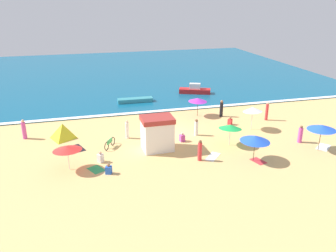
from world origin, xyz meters
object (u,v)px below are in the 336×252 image
lifeguard_cabana (157,133)px  beachgoer_4 (109,169)px  beach_umbrella_2 (322,127)px  small_boat_1 (195,90)px  beach_umbrella_3 (198,100)px  beach_umbrella_0 (230,127)px  small_boat_0 (135,100)px  beach_umbrella_1 (67,148)px  beach_umbrella_5 (255,138)px  beach_tent (63,131)px  beachgoer_6 (100,158)px  beachgoer_11 (267,111)px  beachgoer_8 (300,135)px  beachgoer_0 (127,130)px  beachgoer_3 (182,138)px  beachgoer_10 (230,121)px  beachgoer_7 (200,151)px  beachgoer_5 (196,128)px  beachgoer_1 (221,109)px  beachgoer_9 (24,130)px  beach_umbrella_4 (253,109)px  parked_bicycle (110,143)px

lifeguard_cabana → beachgoer_4: (-4.35, -3.20, -1.12)m
beach_umbrella_2 → small_boat_1: beach_umbrella_2 is taller
beach_umbrella_3 → beachgoer_4: beach_umbrella_3 is taller
beach_umbrella_0 → beach_umbrella_3: (-0.06, 8.01, 0.09)m
small_boat_0 → beach_umbrella_1: bearing=-116.0°
beach_umbrella_5 → beach_umbrella_1: bearing=171.2°
beach_umbrella_2 → small_boat_0: (-12.31, 17.36, -1.71)m
beach_umbrella_0 → beach_tent: beach_umbrella_0 is taller
beachgoer_6 → beachgoer_11: bearing=17.3°
beach_umbrella_1 → lifeguard_cabana: bearing=14.3°
beach_tent → beachgoer_8: size_ratio=1.66×
beachgoer_0 → beachgoer_8: 15.16m
beach_umbrella_1 → beachgoer_3: (9.58, 2.90, -1.36)m
beach_umbrella_2 → beachgoer_4: size_ratio=3.92×
beachgoer_3 → beachgoer_8: beachgoer_8 is taller
beachgoer_10 → beachgoer_4: bearing=-150.7°
small_boat_1 → beachgoer_7: bearing=-107.9°
small_boat_1 → beachgoer_5: bearing=-108.5°
beachgoer_4 → beachgoer_5: beachgoer_5 is taller
beach_umbrella_0 → beachgoer_6: 11.00m
beachgoer_1 → beachgoer_11: size_ratio=0.92×
beachgoer_4 → beachgoer_5: bearing=32.1°
beachgoer_5 → beachgoer_8: 9.06m
small_boat_0 → beachgoer_7: bearing=-82.5°
beach_umbrella_1 → beachgoer_7: size_ratio=1.52×
beach_umbrella_1 → beach_umbrella_0: bearing=4.6°
lifeguard_cabana → beachgoer_7: size_ratio=1.67×
beachgoer_8 → small_boat_0: beachgoer_8 is taller
beach_umbrella_2 → beachgoer_9: bearing=159.4°
beach_umbrella_3 → beachgoer_9: bearing=-173.4°
beachgoer_6 → beachgoer_7: (7.47, -1.66, 0.43)m
beach_umbrella_1 → beachgoer_8: size_ratio=1.67×
beachgoer_8 → beachgoer_4: bearing=-175.0°
beach_umbrella_4 → beach_umbrella_1: bearing=-166.7°
lifeguard_cabana → parked_bicycle: size_ratio=1.83×
beach_umbrella_1 → beachgoer_3: 10.10m
beach_tent → beachgoer_5: 12.00m
beach_umbrella_5 → beach_umbrella_2: bearing=3.1°
beach_umbrella_0 → beachgoer_7: beach_umbrella_0 is taller
beach_umbrella_3 → beach_tent: beach_umbrella_3 is taller
beach_umbrella_0 → beach_umbrella_1: beach_umbrella_0 is taller
beach_umbrella_5 → beachgoer_1: size_ratio=1.75×
beachgoer_9 → beach_umbrella_4: bearing=-8.6°
beach_umbrella_5 → small_boat_0: size_ratio=0.75×
beach_umbrella_2 → beach_tent: beach_umbrella_2 is taller
beach_tent → small_boat_0: bearing=48.5°
beachgoer_0 → beachgoer_6: beachgoer_0 is taller
beach_umbrella_4 → beachgoer_5: (-5.58, -0.04, -1.26)m
beach_umbrella_4 → beachgoer_0: 11.87m
beach_umbrella_0 → beach_umbrella_4: 4.63m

